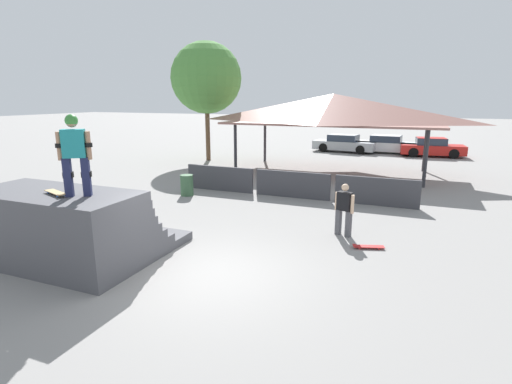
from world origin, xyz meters
The scene contains 13 objects.
ground_plane centered at (0.00, 0.00, 0.00)m, with size 160.00×160.00×0.00m, color gray.
quarter_pipe_ramp centered at (-3.59, -0.47, 0.78)m, with size 4.13×3.64×1.78m.
skater_on_deck centered at (-2.69, -0.86, 2.80)m, with size 0.72×0.56×1.79m.
skateboard_on_deck centered at (-3.23, -0.98, 1.83)m, with size 0.84×0.46×0.09m.
bystander_walking centered at (2.37, 3.82, 0.85)m, with size 0.61×0.34×1.53m.
skateboard_on_ground centered at (3.17, 3.01, 0.06)m, with size 0.84×0.45×0.09m.
barrier_fence centered at (-0.34, 7.62, 0.53)m, with size 9.54×0.12×1.05m.
pavilion_shelter centered at (-0.08, 13.75, 3.33)m, with size 10.86×5.10×4.10m.
tree_beside_pavilion centered at (-8.20, 14.99, 5.08)m, with size 4.33×4.33×7.25m.
trash_bin centered at (-4.43, 6.32, 0.42)m, with size 0.52×0.52×0.85m, color #385B3D.
parked_car_silver centered at (-0.87, 22.28, 0.60)m, with size 4.62×2.12×1.27m.
parked_car_white centered at (2.08, 22.87, 0.60)m, with size 4.58×1.97×1.27m.
parked_car_red centered at (5.04, 22.16, 0.60)m, with size 4.23×2.09×1.27m.
Camera 1 is at (4.19, -7.33, 3.91)m, focal length 28.00 mm.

